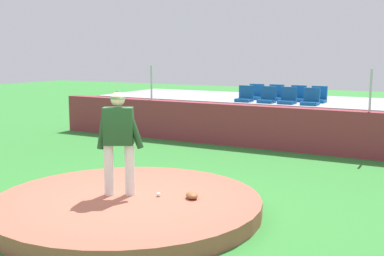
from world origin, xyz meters
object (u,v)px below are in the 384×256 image
object	(u,v)px
stadium_chair_6	(298,96)
stadium_chair_7	(318,97)
pitcher	(119,135)
stadium_chair_5	(276,95)
stadium_chair_3	(311,100)
stadium_chair_2	(288,98)
stadium_chair_1	(267,98)
stadium_chair_0	(245,97)
fielding_glove	(192,195)
stadium_chair_4	(256,94)
baseball	(158,194)

from	to	relation	value
stadium_chair_6	stadium_chair_7	bearing A→B (deg)	179.58
pitcher	stadium_chair_5	bearing A→B (deg)	62.86
stadium_chair_3	stadium_chair_7	bearing A→B (deg)	-90.00
pitcher	stadium_chair_3	xyz separation A→B (m)	(1.25, 7.65, 0.03)
stadium_chair_3	stadium_chair_2	bearing A→B (deg)	-2.04
stadium_chair_1	stadium_chair_2	size ratio (longest dim) A/B	1.00
stadium_chair_6	stadium_chair_7	world-z (taller)	same
pitcher	stadium_chair_0	bearing A→B (deg)	68.10
stadium_chair_0	stadium_chair_7	distance (m)	2.26
stadium_chair_0	stadium_chair_2	distance (m)	1.38
stadium_chair_5	stadium_chair_7	distance (m)	1.40
stadium_chair_6	fielding_glove	bearing A→B (deg)	94.45
stadium_chair_1	stadium_chair_6	xyz separation A→B (m)	(0.69, 0.86, 0.00)
stadium_chair_0	stadium_chair_3	world-z (taller)	same
fielding_glove	stadium_chair_4	world-z (taller)	stadium_chair_4
stadium_chair_2	stadium_chair_3	distance (m)	0.71
baseball	stadium_chair_0	bearing A→B (deg)	101.41
stadium_chair_2	stadium_chair_6	size ratio (longest dim) A/B	1.00
baseball	fielding_glove	size ratio (longest dim) A/B	0.25
stadium_chair_1	stadium_chair_3	world-z (taller)	same
baseball	stadium_chair_2	size ratio (longest dim) A/B	0.15
stadium_chair_0	stadium_chair_3	size ratio (longest dim) A/B	1.00
stadium_chair_4	stadium_chair_7	xyz separation A→B (m)	(2.08, -0.02, 0.00)
baseball	stadium_chair_7	distance (m)	8.38
stadium_chair_6	stadium_chair_7	size ratio (longest dim) A/B	1.00
stadium_chair_7	stadium_chair_1	bearing A→B (deg)	32.40
stadium_chair_0	stadium_chair_2	bearing A→B (deg)	-179.31
stadium_chair_5	stadium_chair_4	bearing A→B (deg)	1.74
stadium_chair_0	stadium_chair_4	size ratio (longest dim) A/B	1.00
stadium_chair_0	stadium_chair_5	bearing A→B (deg)	-127.03
stadium_chair_4	stadium_chair_5	xyz separation A→B (m)	(0.68, 0.02, 0.00)
stadium_chair_4	stadium_chair_2	bearing A→B (deg)	147.61
stadium_chair_4	stadium_chair_7	bearing A→B (deg)	179.38
baseball	fielding_glove	bearing A→B (deg)	17.38
stadium_chair_3	stadium_chair_5	world-z (taller)	same
stadium_chair_0	stadium_chair_4	xyz separation A→B (m)	(0.01, 0.89, 0.00)
stadium_chair_1	stadium_chair_7	xyz separation A→B (m)	(1.35, 0.86, 0.00)
stadium_chair_7	stadium_chair_5	bearing A→B (deg)	-1.76
stadium_chair_2	stadium_chair_4	xyz separation A→B (m)	(-1.38, 0.87, 0.00)
fielding_glove	stadium_chair_1	world-z (taller)	stadium_chair_1
stadium_chair_2	stadium_chair_1	bearing A→B (deg)	0.58
stadium_chair_1	stadium_chair_5	distance (m)	0.90
fielding_glove	stadium_chair_6	xyz separation A→B (m)	(-0.63, 8.12, 1.04)
stadium_chair_6	stadium_chair_1	bearing A→B (deg)	51.15
baseball	stadium_chair_6	world-z (taller)	stadium_chair_6
stadium_chair_3	stadium_chair_7	size ratio (longest dim) A/B	1.00
stadium_chair_2	fielding_glove	bearing A→B (deg)	95.35
fielding_glove	stadium_chair_6	world-z (taller)	stadium_chair_6
stadium_chair_0	stadium_chair_4	distance (m)	0.89
stadium_chair_6	stadium_chair_3	bearing A→B (deg)	126.71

